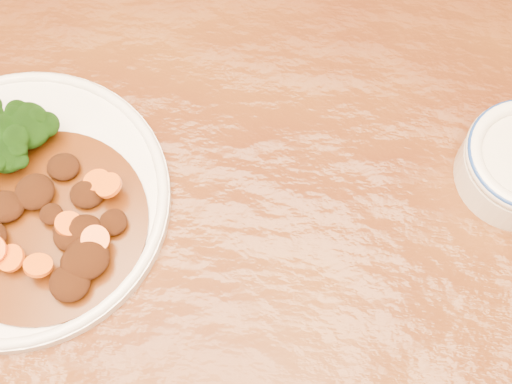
{
  "coord_description": "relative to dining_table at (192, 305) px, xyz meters",
  "views": [
    {
      "loc": [
        0.09,
        -0.2,
        1.43
      ],
      "look_at": [
        0.06,
        0.1,
        0.77
      ],
      "focal_mm": 50.0,
      "sensor_mm": 36.0,
      "label": 1
    }
  ],
  "objects": [
    {
      "name": "dinner_plate",
      "position": [
        -0.18,
        0.07,
        0.09
      ],
      "size": [
        0.31,
        0.31,
        0.02
      ],
      "rotation": [
        0.0,
        0.0,
        -0.29
      ],
      "color": "silver",
      "rests_on": "dining_table"
    },
    {
      "name": "mince_stew",
      "position": [
        -0.14,
        0.04,
        0.1
      ],
      "size": [
        0.21,
        0.21,
        0.03
      ],
      "color": "#4E2208",
      "rests_on": "dinner_plate"
    },
    {
      "name": "dining_table",
      "position": [
        0.0,
        0.0,
        0.0
      ],
      "size": [
        1.52,
        0.93,
        0.75
      ],
      "rotation": [
        0.0,
        0.0,
        -0.02
      ],
      "color": "#5D3110",
      "rests_on": "ground"
    }
  ]
}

